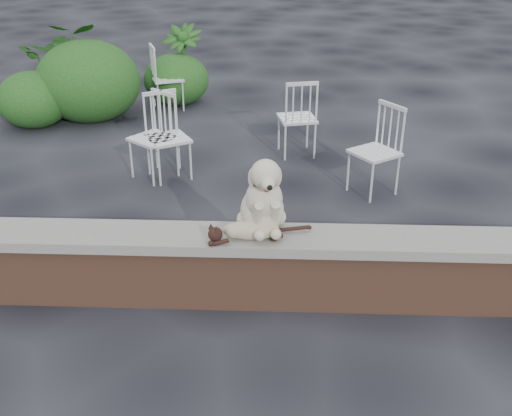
{
  "coord_description": "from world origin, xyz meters",
  "views": [
    {
      "loc": [
        0.2,
        -3.93,
        2.8
      ],
      "look_at": [
        0.04,
        0.2,
        0.7
      ],
      "focal_mm": 43.01,
      "sensor_mm": 36.0,
      "label": 1
    }
  ],
  "objects_px": {
    "dog": "(262,191)",
    "chair_d": "(375,151)",
    "potted_plant_a": "(66,65)",
    "cat": "(250,229)",
    "chair_c": "(297,117)",
    "chair_b": "(153,137)",
    "chair_a": "(168,137)",
    "chair_e": "(167,77)",
    "potted_plant_b": "(182,63)"
  },
  "relations": [
    {
      "from": "cat",
      "to": "potted_plant_b",
      "type": "height_order",
      "value": "potted_plant_b"
    },
    {
      "from": "cat",
      "to": "chair_c",
      "type": "distance_m",
      "value": 3.16
    },
    {
      "from": "cat",
      "to": "chair_e",
      "type": "xyz_separation_m",
      "value": [
        -1.45,
        4.85,
        -0.19
      ]
    },
    {
      "from": "chair_e",
      "to": "potted_plant_a",
      "type": "xyz_separation_m",
      "value": [
        -1.46,
        -0.02,
        0.17
      ]
    },
    {
      "from": "chair_e",
      "to": "chair_c",
      "type": "bearing_deg",
      "value": -153.56
    },
    {
      "from": "chair_c",
      "to": "chair_d",
      "type": "height_order",
      "value": "same"
    },
    {
      "from": "chair_c",
      "to": "potted_plant_a",
      "type": "relative_size",
      "value": 0.73
    },
    {
      "from": "cat",
      "to": "potted_plant_a",
      "type": "xyz_separation_m",
      "value": [
        -2.91,
        4.83,
        -0.02
      ]
    },
    {
      "from": "dog",
      "to": "chair_b",
      "type": "bearing_deg",
      "value": 108.04
    },
    {
      "from": "dog",
      "to": "chair_d",
      "type": "height_order",
      "value": "dog"
    },
    {
      "from": "chair_c",
      "to": "potted_plant_a",
      "type": "xyz_separation_m",
      "value": [
        -3.31,
        1.7,
        0.17
      ]
    },
    {
      "from": "cat",
      "to": "chair_d",
      "type": "relative_size",
      "value": 0.98
    },
    {
      "from": "dog",
      "to": "chair_c",
      "type": "xyz_separation_m",
      "value": [
        0.32,
        2.98,
        -0.42
      ]
    },
    {
      "from": "potted_plant_b",
      "to": "chair_b",
      "type": "bearing_deg",
      "value": -87.79
    },
    {
      "from": "cat",
      "to": "chair_c",
      "type": "xyz_separation_m",
      "value": [
        0.4,
        3.13,
        -0.19
      ]
    },
    {
      "from": "dog",
      "to": "potted_plant_a",
      "type": "xyz_separation_m",
      "value": [
        -2.99,
        4.68,
        -0.25
      ]
    },
    {
      "from": "chair_e",
      "to": "chair_a",
      "type": "relative_size",
      "value": 1.0
    },
    {
      "from": "potted_plant_a",
      "to": "potted_plant_b",
      "type": "height_order",
      "value": "potted_plant_a"
    },
    {
      "from": "dog",
      "to": "chair_a",
      "type": "xyz_separation_m",
      "value": [
        -1.1,
        2.23,
        -0.42
      ]
    },
    {
      "from": "cat",
      "to": "chair_e",
      "type": "distance_m",
      "value": 5.07
    },
    {
      "from": "potted_plant_a",
      "to": "potted_plant_b",
      "type": "xyz_separation_m",
      "value": [
        1.61,
        0.51,
        -0.08
      ]
    },
    {
      "from": "cat",
      "to": "potted_plant_b",
      "type": "relative_size",
      "value": 0.82
    },
    {
      "from": "dog",
      "to": "potted_plant_a",
      "type": "height_order",
      "value": "potted_plant_a"
    },
    {
      "from": "dog",
      "to": "chair_d",
      "type": "relative_size",
      "value": 0.66
    },
    {
      "from": "chair_b",
      "to": "chair_c",
      "type": "height_order",
      "value": "same"
    },
    {
      "from": "cat",
      "to": "chair_b",
      "type": "xyz_separation_m",
      "value": [
        -1.18,
        2.38,
        -0.19
      ]
    },
    {
      "from": "chair_b",
      "to": "chair_a",
      "type": "height_order",
      "value": "same"
    },
    {
      "from": "dog",
      "to": "chair_d",
      "type": "xyz_separation_m",
      "value": [
        1.1,
        1.91,
        -0.42
      ]
    },
    {
      "from": "chair_b",
      "to": "chair_e",
      "type": "xyz_separation_m",
      "value": [
        -0.26,
        2.48,
        0.0
      ]
    },
    {
      "from": "chair_d",
      "to": "potted_plant_b",
      "type": "xyz_separation_m",
      "value": [
        -2.48,
        3.29,
        0.09
      ]
    },
    {
      "from": "chair_b",
      "to": "chair_d",
      "type": "bearing_deg",
      "value": 31.31
    },
    {
      "from": "chair_c",
      "to": "potted_plant_b",
      "type": "relative_size",
      "value": 0.84
    },
    {
      "from": "cat",
      "to": "chair_b",
      "type": "height_order",
      "value": "chair_b"
    },
    {
      "from": "chair_a",
      "to": "cat",
      "type": "bearing_deg",
      "value": -96.64
    },
    {
      "from": "cat",
      "to": "chair_a",
      "type": "height_order",
      "value": "chair_a"
    },
    {
      "from": "chair_d",
      "to": "cat",
      "type": "bearing_deg",
      "value": -65.25
    },
    {
      "from": "chair_e",
      "to": "chair_d",
      "type": "bearing_deg",
      "value": -157.4
    },
    {
      "from": "potted_plant_a",
      "to": "chair_d",
      "type": "bearing_deg",
      "value": -34.16
    },
    {
      "from": "cat",
      "to": "chair_c",
      "type": "relative_size",
      "value": 0.98
    },
    {
      "from": "dog",
      "to": "potted_plant_b",
      "type": "height_order",
      "value": "dog"
    },
    {
      "from": "chair_c",
      "to": "chair_a",
      "type": "relative_size",
      "value": 1.0
    },
    {
      "from": "chair_a",
      "to": "chair_b",
      "type": "bearing_deg",
      "value": 150.0
    },
    {
      "from": "cat",
      "to": "potted_plant_a",
      "type": "height_order",
      "value": "potted_plant_a"
    },
    {
      "from": "chair_e",
      "to": "chair_d",
      "type": "xyz_separation_m",
      "value": [
        2.63,
        -2.79,
        0.0
      ]
    },
    {
      "from": "potted_plant_a",
      "to": "chair_c",
      "type": "bearing_deg",
      "value": -27.18
    },
    {
      "from": "chair_d",
      "to": "chair_a",
      "type": "distance_m",
      "value": 2.22
    },
    {
      "from": "cat",
      "to": "chair_c",
      "type": "height_order",
      "value": "chair_c"
    },
    {
      "from": "dog",
      "to": "chair_e",
      "type": "bearing_deg",
      "value": 96.48
    },
    {
      "from": "chair_b",
      "to": "potted_plant_b",
      "type": "distance_m",
      "value": 2.97
    },
    {
      "from": "chair_b",
      "to": "chair_d",
      "type": "xyz_separation_m",
      "value": [
        2.36,
        -0.32,
        0.0
      ]
    }
  ]
}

